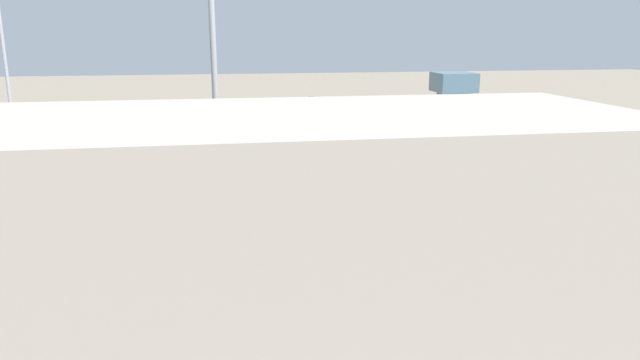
{
  "coord_description": "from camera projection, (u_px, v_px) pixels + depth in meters",
  "views": [
    {
      "loc": [
        2.59,
        62.39,
        17.18
      ],
      "look_at": [
        -7.75,
        4.54,
        2.5
      ],
      "focal_mm": 33.02,
      "sensor_mm": 36.0,
      "label": 1
    }
  ],
  "objects": [
    {
      "name": "ground_plane",
      "position": [
        243.0,
        195.0,
        64.2
      ],
      "size": [
        400.0,
        400.0,
        0.0
      ],
      "primitive_type": "plane",
      "color": "#756B5B"
    },
    {
      "name": "track_bed_0",
      "position": [
        237.0,
        165.0,
        78.51
      ],
      "size": [
        140.0,
        2.8,
        0.12
      ],
      "primitive_type": "cube",
      "color": "#4C443D",
      "rests_on": "ground_plane"
    },
    {
      "name": "track_bed_1",
      "position": [
        239.0,
        174.0,
        73.73
      ],
      "size": [
        140.0,
        2.8,
        0.12
      ],
      "primitive_type": "cube",
      "color": "#4C443D",
      "rests_on": "ground_plane"
    },
    {
      "name": "track_bed_2",
      "position": [
        241.0,
        184.0,
        68.96
      ],
      "size": [
        140.0,
        2.8,
        0.12
      ],
      "primitive_type": "cube",
      "color": "#4C443D",
      "rests_on": "ground_plane"
    },
    {
      "name": "track_bed_3",
      "position": [
        243.0,
        195.0,
        64.18
      ],
      "size": [
        140.0,
        2.8,
        0.12
      ],
      "primitive_type": "cube",
      "color": "#4C443D",
      "rests_on": "ground_plane"
    },
    {
      "name": "track_bed_4",
      "position": [
        245.0,
        208.0,
        59.41
      ],
      "size": [
        140.0,
        2.8,
        0.12
      ],
      "primitive_type": "cube",
      "color": "#4C443D",
      "rests_on": "ground_plane"
    },
    {
      "name": "track_bed_5",
      "position": [
        248.0,
        223.0,
        54.63
      ],
      "size": [
        140.0,
        2.8,
        0.12
      ],
      "primitive_type": "cube",
      "color": "#3D3833",
      "rests_on": "ground_plane"
    },
    {
      "name": "track_bed_6",
      "position": [
        252.0,
        241.0,
        49.86
      ],
      "size": [
        140.0,
        2.8,
        0.12
      ],
      "primitive_type": "cube",
      "color": "#4C443D",
      "rests_on": "ground_plane"
    },
    {
      "name": "train_on_track_2",
      "position": [
        483.0,
        153.0,
        73.49
      ],
      "size": [
        47.2,
        3.0,
        5.0
      ],
      "color": "silver",
      "rests_on": "ground_plane"
    },
    {
      "name": "train_on_track_5",
      "position": [
        179.0,
        205.0,
        53.07
      ],
      "size": [
        10.0,
        3.0,
        5.0
      ],
      "color": "gold",
      "rests_on": "ground_plane"
    },
    {
      "name": "train_on_track_0",
      "position": [
        221.0,
        151.0,
        77.69
      ],
      "size": [
        95.6,
        3.06,
        3.8
      ],
      "color": "#B7BABF",
      "rests_on": "ground_plane"
    },
    {
      "name": "train_on_track_1",
      "position": [
        262.0,
        153.0,
        73.61
      ],
      "size": [
        71.4,
        3.0,
        5.0
      ],
      "color": "#A8AAB2",
      "rests_on": "ground_plane"
    },
    {
      "name": "light_mast_1",
      "position": [
        213.0,
        53.0,
        42.65
      ],
      "size": [
        2.8,
        0.7,
        24.41
      ],
      "color": "#9EA0A5",
      "rests_on": "ground_plane"
    },
    {
      "name": "signal_gantry",
      "position": [
        337.0,
        123.0,
        64.11
      ],
      "size": [
        0.7,
        35.0,
        8.8
      ],
      "color": "#4C4742",
      "rests_on": "ground_plane"
    },
    {
      "name": "control_tower",
      "position": [
        453.0,
        102.0,
        93.6
      ],
      "size": [
        6.0,
        6.0,
        11.19
      ],
      "color": "gray",
      "rests_on": "ground_plane"
    }
  ]
}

